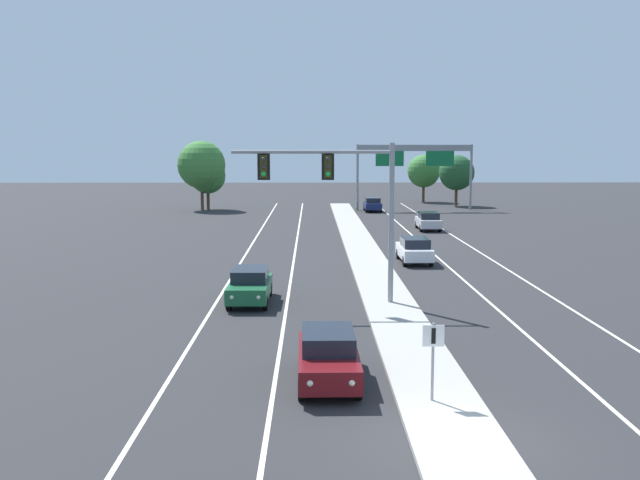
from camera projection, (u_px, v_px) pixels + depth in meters
name	position (u px, v px, depth m)	size (l,w,h in m)	color
ground_plane	(458.00, 442.00, 17.39)	(260.00, 260.00, 0.00)	#28282B
median_island	(384.00, 291.00, 35.23)	(2.40, 110.00, 0.15)	#9E9B93
lane_stripe_oncoming_center	(292.00, 269.00, 42.12)	(0.14, 100.00, 0.01)	silver
lane_stripe_receding_center	(451.00, 269.00, 42.23)	(0.14, 100.00, 0.01)	silver
edge_stripe_left	(237.00, 269.00, 42.08)	(0.14, 100.00, 0.01)	silver
edge_stripe_right	(506.00, 269.00, 42.27)	(0.14, 100.00, 0.01)	silver
overhead_signal_mast	(341.00, 189.00, 31.79)	(7.27, 0.44, 7.20)	gray
median_sign_post	(433.00, 350.00, 19.64)	(0.60, 0.10, 2.20)	gray
car_oncoming_darkred	(328.00, 356.00, 21.74)	(1.86, 4.49, 1.58)	#5B0F14
car_oncoming_green	(250.00, 285.00, 32.93)	(1.86, 4.49, 1.58)	#195633
car_receding_white	(414.00, 250.00, 44.38)	(1.85, 4.48, 1.58)	silver
car_receding_silver	(428.00, 221.00, 61.93)	(1.90, 4.50, 1.58)	#B7B7BC
car_receding_navy	(372.00, 204.00, 79.96)	(1.83, 4.48, 1.58)	#141E4C
highway_sign_gantry	(415.00, 156.00, 80.96)	(13.28, 0.42, 7.50)	gray
tree_far_left_b	(208.00, 176.00, 82.14)	(4.13, 4.13, 5.97)	#4C3823
tree_far_right_c	(424.00, 171.00, 93.51)	(4.30, 4.30, 6.21)	#4C3823
tree_far_left_a	(201.00, 165.00, 81.29)	(5.47, 5.47, 7.92)	#4C3823
tree_far_right_a	(457.00, 173.00, 87.05)	(4.32, 4.32, 6.25)	#4C3823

